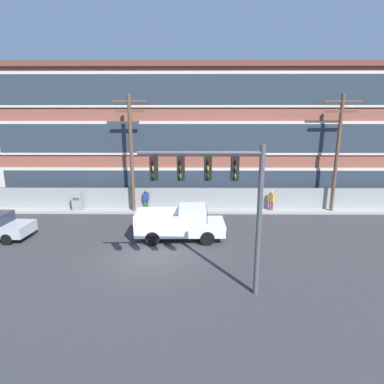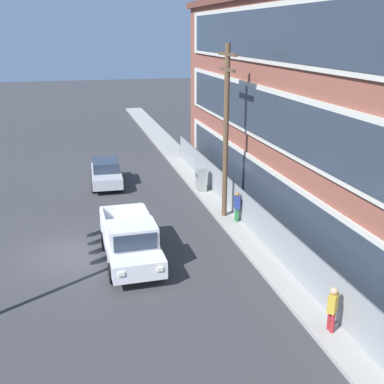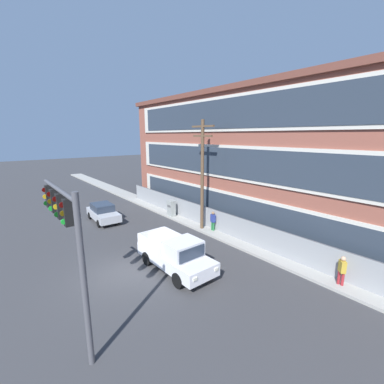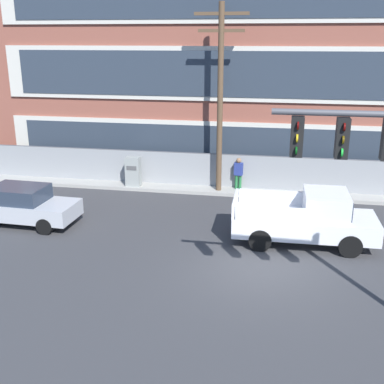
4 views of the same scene
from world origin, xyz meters
TOP-DOWN VIEW (x-y plane):
  - ground_plane at (0.00, 0.00)m, footprint 160.00×160.00m
  - sidewalk_building_side at (0.00, 8.33)m, footprint 80.00×1.90m
  - brick_mill_building at (3.69, 14.66)m, footprint 37.61×11.36m
  - chain_link_fence at (2.26, 8.46)m, footprint 33.99×0.06m
  - traffic_signal_mast at (3.24, -3.19)m, footprint 4.60×0.43m
  - pickup_truck_white at (1.65, 2.56)m, footprint 5.16×2.18m
  - utility_pole_near_corner at (-2.25, 7.85)m, footprint 2.40×0.26m
  - utility_pole_midblock at (12.73, 7.94)m, footprint 2.64×0.26m
  - electrical_cabinet at (-6.46, 7.78)m, footprint 0.71×0.53m
  - pedestrian_near_cabinet at (8.17, 7.98)m, footprint 0.45×0.46m
  - pedestrian_by_fence at (-1.34, 8.20)m, footprint 0.43×0.30m

SIDE VIEW (x-z plane):
  - ground_plane at x=0.00m, z-range 0.00..0.00m
  - sidewalk_building_side at x=0.00m, z-range 0.00..0.16m
  - electrical_cabinet at x=-6.46m, z-range 0.00..1.61m
  - chain_link_fence at x=2.26m, z-range 0.02..1.82m
  - pickup_truck_white at x=1.65m, z-range -0.05..1.93m
  - pedestrian_near_cabinet at x=8.17m, z-range 0.13..1.82m
  - pedestrian_by_fence at x=-1.34m, z-range 0.13..1.82m
  - traffic_signal_mast at x=3.24m, z-range 1.43..7.33m
  - utility_pole_near_corner at x=-2.25m, z-range 0.45..9.09m
  - utility_pole_midblock at x=12.73m, z-range 0.49..9.12m
  - brick_mill_building at x=3.69m, z-range 0.01..11.05m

